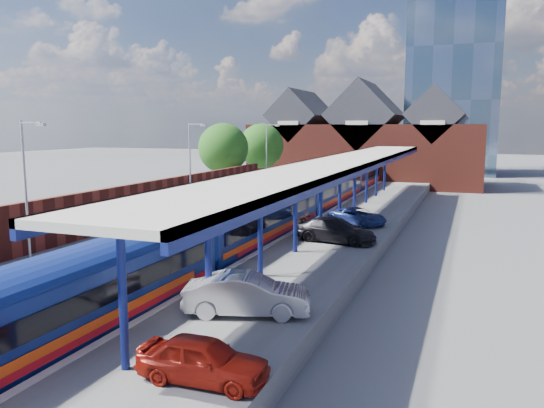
% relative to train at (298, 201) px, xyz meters
% --- Properties ---
extents(ground, '(240.00, 240.00, 0.00)m').
position_rel_train_xyz_m(ground, '(-1.49, 5.71, -2.12)').
color(ground, '#5B5B5E').
rests_on(ground, ground).
extents(ballast_bed, '(6.00, 76.00, 0.06)m').
position_rel_train_xyz_m(ballast_bed, '(-1.49, -4.29, -2.09)').
color(ballast_bed, '#473D33').
rests_on(ballast_bed, ground).
extents(rails, '(4.51, 76.00, 0.14)m').
position_rel_train_xyz_m(rails, '(-1.49, -4.29, -2.00)').
color(rails, slate).
rests_on(rails, ground).
extents(left_platform, '(5.00, 76.00, 1.00)m').
position_rel_train_xyz_m(left_platform, '(-6.99, -4.29, -1.62)').
color(left_platform, '#565659').
rests_on(left_platform, ground).
extents(right_platform, '(6.00, 76.00, 1.00)m').
position_rel_train_xyz_m(right_platform, '(4.51, -4.29, -1.62)').
color(right_platform, '#565659').
rests_on(right_platform, ground).
extents(coping_left, '(0.30, 76.00, 0.05)m').
position_rel_train_xyz_m(coping_left, '(-4.64, -4.29, -1.10)').
color(coping_left, silver).
rests_on(coping_left, left_platform).
extents(coping_right, '(0.30, 76.00, 0.05)m').
position_rel_train_xyz_m(coping_right, '(1.66, -4.29, -1.10)').
color(coping_right, silver).
rests_on(coping_right, right_platform).
extents(yellow_line, '(0.14, 76.00, 0.01)m').
position_rel_train_xyz_m(yellow_line, '(-5.24, -4.29, -1.12)').
color(yellow_line, yellow).
rests_on(yellow_line, left_platform).
extents(train, '(2.91, 65.92, 3.45)m').
position_rel_train_xyz_m(train, '(0.00, 0.00, 0.00)').
color(train, navy).
rests_on(train, ground).
extents(canopy, '(4.50, 52.00, 4.48)m').
position_rel_train_xyz_m(canopy, '(3.99, -2.34, 3.13)').
color(canopy, navy).
rests_on(canopy, right_platform).
extents(lamp_post_b, '(1.48, 0.18, 7.00)m').
position_rel_train_xyz_m(lamp_post_b, '(-7.86, -18.29, 2.87)').
color(lamp_post_b, '#A5A8AA').
rests_on(lamp_post_b, left_platform).
extents(lamp_post_c, '(1.48, 0.18, 7.00)m').
position_rel_train_xyz_m(lamp_post_c, '(-7.86, -2.29, 2.87)').
color(lamp_post_c, '#A5A8AA').
rests_on(lamp_post_c, left_platform).
extents(lamp_post_d, '(1.48, 0.18, 7.00)m').
position_rel_train_xyz_m(lamp_post_d, '(-7.86, 13.71, 2.87)').
color(lamp_post_d, '#A5A8AA').
rests_on(lamp_post_d, left_platform).
extents(platform_sign, '(0.55, 0.08, 2.50)m').
position_rel_train_xyz_m(platform_sign, '(-6.49, -0.29, 0.57)').
color(platform_sign, '#A5A8AA').
rests_on(platform_sign, left_platform).
extents(brick_wall, '(0.35, 50.00, 3.86)m').
position_rel_train_xyz_m(brick_wall, '(-9.59, -10.75, 0.33)').
color(brick_wall, maroon).
rests_on(brick_wall, left_platform).
extents(station_building, '(30.00, 12.12, 13.78)m').
position_rel_train_xyz_m(station_building, '(-1.49, 33.71, 3.33)').
color(station_building, maroon).
rests_on(station_building, ground).
extents(glass_tower, '(14.20, 14.20, 40.30)m').
position_rel_train_xyz_m(glass_tower, '(8.51, 55.71, 18.08)').
color(glass_tower, '#48617C').
rests_on(glass_tower, ground).
extents(tree_near, '(5.20, 5.20, 8.10)m').
position_rel_train_xyz_m(tree_near, '(-11.84, 11.62, 3.23)').
color(tree_near, '#382314').
rests_on(tree_near, ground).
extents(tree_far, '(5.20, 5.20, 8.10)m').
position_rel_train_xyz_m(tree_far, '(-10.84, 19.62, 3.23)').
color(tree_far, '#382314').
rests_on(tree_far, ground).
extents(parked_car_red, '(3.62, 1.55, 1.22)m').
position_rel_train_xyz_m(parked_car_red, '(5.88, -26.15, -0.51)').
color(parked_car_red, maroon).
rests_on(parked_car_red, right_platform).
extents(parked_car_silver, '(4.78, 2.83, 1.49)m').
position_rel_train_xyz_m(parked_car_silver, '(4.95, -21.09, -0.38)').
color(parked_car_silver, '#BCBBC1').
rests_on(parked_car_silver, right_platform).
extents(parked_car_dark, '(5.04, 2.66, 1.39)m').
position_rel_train_xyz_m(parked_car_dark, '(4.94, -8.07, -0.42)').
color(parked_car_dark, black).
rests_on(parked_car_dark, right_platform).
extents(parked_car_blue, '(4.59, 3.59, 1.16)m').
position_rel_train_xyz_m(parked_car_blue, '(4.99, -2.09, -0.54)').
color(parked_car_blue, navy).
rests_on(parked_car_blue, right_platform).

